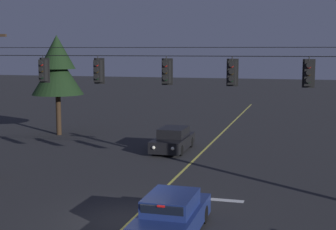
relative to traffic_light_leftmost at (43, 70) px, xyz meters
The scene contains 12 objects.
ground_plane 8.51m from the traffic_light_leftmost, 35.62° to the right, with size 180.00×180.00×0.00m, color #28282B.
lane_centre_stripe 9.64m from the traffic_light_leftmost, 47.52° to the left, with size 0.14×60.00×0.01m, color #D1C64C.
stop_bar_paint 9.04m from the traffic_light_leftmost, ahead, with size 3.40×0.36×0.01m, color silver.
signal_span_assembly 5.68m from the traffic_light_leftmost, ahead, with size 18.26×0.32×7.19m.
traffic_light_leftmost is the anchor object (origin of this frame).
traffic_light_left_inner 2.64m from the traffic_light_leftmost, ahead, with size 0.48×0.41×1.22m.
traffic_light_centre 5.71m from the traffic_light_leftmost, ahead, with size 0.48×0.41×1.22m.
traffic_light_right_inner 8.46m from the traffic_light_leftmost, ahead, with size 0.48×0.41×1.22m.
traffic_light_rightmost 11.44m from the traffic_light_leftmost, ahead, with size 0.48×0.41×1.22m.
car_waiting_near_lane 9.80m from the traffic_light_leftmost, 33.71° to the right, with size 1.80×4.33×1.39m.
car_oncoming_lead 10.45m from the traffic_light_leftmost, 66.77° to the left, with size 1.80×4.42×1.39m.
tree_verge_near 13.28m from the traffic_light_leftmost, 114.99° to the left, with size 3.64×3.64×7.07m.
Camera 1 is at (5.87, -16.39, 6.07)m, focal length 54.12 mm.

